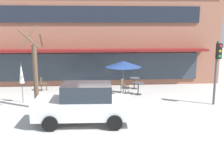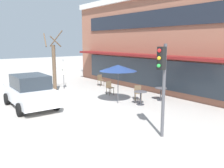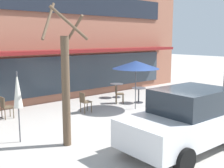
# 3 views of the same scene
# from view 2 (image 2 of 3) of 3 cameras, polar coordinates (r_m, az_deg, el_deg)

# --- Properties ---
(ground_plane) EXTENTS (80.00, 80.00, 0.00)m
(ground_plane) POSITION_cam_2_polar(r_m,az_deg,el_deg) (13.41, -9.56, -4.97)
(ground_plane) COLOR #ADA8A0
(building_facade) EXTENTS (17.62, 9.10, 6.88)m
(building_facade) POSITION_cam_2_polar(r_m,az_deg,el_deg) (19.70, 16.90, 9.65)
(building_facade) COLOR #935B47
(building_facade) RESTS_ON ground
(cafe_table_near_wall) EXTENTS (0.70, 0.70, 0.76)m
(cafe_table_near_wall) POSITION_cam_2_polar(r_m,az_deg,el_deg) (13.24, 6.89, -2.81)
(cafe_table_near_wall) COLOR #333338
(cafe_table_near_wall) RESTS_ON ground
(cafe_table_streetside) EXTENTS (0.70, 0.70, 0.76)m
(cafe_table_streetside) POSITION_cam_2_polar(r_m,az_deg,el_deg) (14.42, 11.67, -1.87)
(cafe_table_streetside) COLOR #333338
(cafe_table_streetside) RESTS_ON ground
(patio_umbrella_green_folded) EXTENTS (0.28, 0.28, 2.20)m
(patio_umbrella_green_folded) POSITION_cam_2_polar(r_m,az_deg,el_deg) (17.74, -11.64, 3.99)
(patio_umbrella_green_folded) COLOR #4C4C51
(patio_umbrella_green_folded) RESTS_ON ground
(patio_umbrella_cream_folded) EXTENTS (2.10, 2.10, 2.20)m
(patio_umbrella_cream_folded) POSITION_cam_2_polar(r_m,az_deg,el_deg) (13.23, 1.49, 3.88)
(patio_umbrella_cream_folded) COLOR #4C4C51
(patio_umbrella_cream_folded) RESTS_ON ground
(cafe_chair_0) EXTENTS (0.41, 0.41, 0.89)m
(cafe_chair_0) POSITION_cam_2_polar(r_m,az_deg,el_deg) (18.79, -2.82, 1.13)
(cafe_chair_0) COLOR brown
(cafe_chair_0) RESTS_ON ground
(cafe_chair_1) EXTENTS (0.56, 0.56, 0.89)m
(cafe_chair_1) POSITION_cam_2_polar(r_m,az_deg,el_deg) (14.23, 6.25, -1.84)
(cafe_chair_1) COLOR brown
(cafe_chair_1) RESTS_ON ground
(cafe_chair_2) EXTENTS (0.43, 0.43, 0.89)m
(cafe_chair_2) POSITION_cam_2_polar(r_m,az_deg,el_deg) (15.71, -0.63, -0.64)
(cafe_chair_2) COLOR brown
(cafe_chair_2) RESTS_ON ground
(parked_sedan) EXTENTS (4.26, 2.13, 1.76)m
(parked_sedan) POSITION_cam_2_polar(r_m,az_deg,el_deg) (13.27, -19.12, -1.66)
(parked_sedan) COLOR silver
(parked_sedan) RESTS_ON ground
(street_tree) EXTENTS (1.13, 1.38, 4.22)m
(street_tree) POSITION_cam_2_polar(r_m,az_deg,el_deg) (16.35, -13.78, 4.17)
(street_tree) COLOR brown
(street_tree) RESTS_ON ground
(traffic_light_pole) EXTENTS (0.26, 0.43, 3.40)m
(traffic_light_pole) POSITION_cam_2_polar(r_m,az_deg,el_deg) (8.54, 12.03, 2.04)
(traffic_light_pole) COLOR #47474C
(traffic_light_pole) RESTS_ON ground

